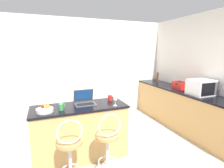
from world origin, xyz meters
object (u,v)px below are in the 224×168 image
at_px(mug_green, 61,107).
at_px(fruit_bowl, 45,110).
at_px(bar_stool_near, 70,155).
at_px(laptop, 85,100).
at_px(pepper_mill, 158,77).
at_px(toaster, 180,85).
at_px(wine_glass_short, 115,99).
at_px(microwave, 202,87).
at_px(bar_stool_far, 108,147).
at_px(mug_red, 110,98).

relative_size(mug_green, fruit_bowl, 0.41).
height_order(bar_stool_near, laptop, laptop).
bearing_deg(bar_stool_near, pepper_mill, 35.99).
xyz_separation_m(toaster, pepper_mill, (0.06, 0.97, 0.05)).
distance_m(mug_green, wine_glass_short, 0.85).
bearing_deg(microwave, toaster, 89.78).
relative_size(bar_stool_far, pepper_mill, 3.39).
bearing_deg(fruit_bowl, bar_stool_far, -33.28).
bearing_deg(bar_stool_far, toaster, 25.63).
distance_m(bar_stool_near, microwave, 2.82).
distance_m(mug_green, pepper_mill, 3.19).
distance_m(microwave, wine_glass_short, 1.91).
distance_m(bar_stool_far, microwave, 2.32).
bearing_deg(bar_stool_near, fruit_bowl, 117.30).
distance_m(fruit_bowl, pepper_mill, 3.40).
bearing_deg(microwave, mug_green, 178.55).
xyz_separation_m(bar_stool_far, mug_green, (-0.56, 0.52, 0.50)).
bearing_deg(mug_green, fruit_bowl, 179.51).
relative_size(microwave, mug_red, 5.21).
bearing_deg(fruit_bowl, wine_glass_short, -5.30).
bearing_deg(laptop, microwave, -6.49).
height_order(microwave, fruit_bowl, microwave).
height_order(bar_stool_far, mug_green, mug_green).
xyz_separation_m(bar_stool_near, microwave, (2.71, 0.45, 0.61)).
bearing_deg(wine_glass_short, mug_red, 83.89).
xyz_separation_m(toaster, mug_green, (-2.75, -0.54, -0.04)).
bearing_deg(pepper_mill, microwave, -92.44).
height_order(mug_green, fruit_bowl, fruit_bowl).
relative_size(laptop, mug_red, 3.65).
relative_size(bar_stool_near, fruit_bowl, 4.01).
bearing_deg(bar_stool_near, mug_red, 41.68).
distance_m(bar_stool_near, wine_glass_short, 1.07).
distance_m(microwave, pepper_mill, 1.57).
bearing_deg(microwave, bar_stool_far, -168.46).
relative_size(bar_stool_far, laptop, 2.85).
xyz_separation_m(laptop, wine_glass_short, (0.44, -0.30, 0.04)).
xyz_separation_m(bar_stool_near, pepper_mill, (2.78, 2.02, 0.59)).
relative_size(wine_glass_short, pepper_mill, 0.51).
xyz_separation_m(laptop, toaster, (2.35, 0.34, 0.03)).
height_order(laptop, microwave, microwave).
xyz_separation_m(bar_stool_far, pepper_mill, (2.26, 2.02, 0.59)).
xyz_separation_m(laptop, fruit_bowl, (-0.63, -0.20, -0.02)).
bearing_deg(pepper_mill, bar_stool_near, -144.01).
bearing_deg(mug_red, mug_green, -165.13).
bearing_deg(wine_glass_short, mug_green, 173.36).
bearing_deg(bar_stool_near, wine_glass_short, 27.48).
relative_size(mug_green, wine_glass_short, 0.68).
xyz_separation_m(bar_stool_near, mug_green, (-0.03, 0.52, 0.50)).
height_order(wine_glass_short, pepper_mill, pepper_mill).
bearing_deg(toaster, laptop, -171.82).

